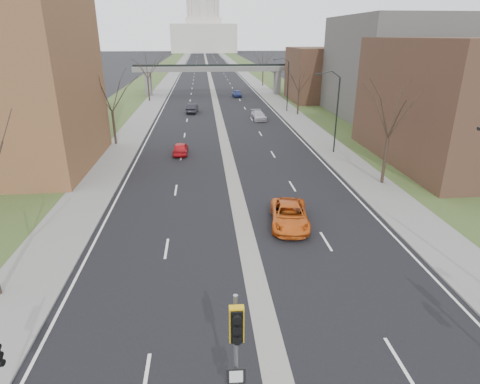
{
  "coord_description": "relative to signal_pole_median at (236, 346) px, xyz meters",
  "views": [
    {
      "loc": [
        -2.49,
        -9.9,
        12.19
      ],
      "look_at": [
        -0.55,
        11.18,
        3.9
      ],
      "focal_mm": 30.0,
      "sensor_mm": 36.0,
      "label": 1
    }
  ],
  "objects": [
    {
      "name": "road_surface",
      "position": [
        1.74,
        150.6,
        -3.64
      ],
      "size": [
        20.0,
        600.0,
        0.01
      ],
      "primitive_type": "cube",
      "color": "black",
      "rests_on": "ground"
    },
    {
      "name": "median_strip",
      "position": [
        1.74,
        150.6,
        -3.65
      ],
      "size": [
        1.2,
        600.0,
        0.02
      ],
      "primitive_type": "cube",
      "color": "gray",
      "rests_on": "ground"
    },
    {
      "name": "sidewalk_right",
      "position": [
        13.74,
        150.6,
        -3.59
      ],
      "size": [
        4.0,
        600.0,
        0.12
      ],
      "primitive_type": "cube",
      "color": "gray",
      "rests_on": "ground"
    },
    {
      "name": "sidewalk_left",
      "position": [
        -10.26,
        150.6,
        -3.59
      ],
      "size": [
        4.0,
        600.0,
        0.12
      ],
      "primitive_type": "cube",
      "color": "gray",
      "rests_on": "ground"
    },
    {
      "name": "grass_verge_right",
      "position": [
        19.74,
        150.6,
        -3.6
      ],
      "size": [
        8.0,
        600.0,
        0.1
      ],
      "primitive_type": "cube",
      "color": "#344921",
      "rests_on": "ground"
    },
    {
      "name": "grass_verge_left",
      "position": [
        -16.26,
        150.6,
        -3.6
      ],
      "size": [
        8.0,
        600.0,
        0.1
      ],
      "primitive_type": "cube",
      "color": "#344921",
      "rests_on": "ground"
    },
    {
      "name": "commercial_block_near",
      "position": [
        25.74,
        28.6,
        2.35
      ],
      "size": [
        16.0,
        20.0,
        12.0
      ],
      "primitive_type": "cube",
      "color": "#503525",
      "rests_on": "ground"
    },
    {
      "name": "commercial_block_mid",
      "position": [
        29.74,
        52.6,
        3.85
      ],
      "size": [
        18.0,
        22.0,
        15.0
      ],
      "primitive_type": "cube",
      "color": "#5F5C57",
      "rests_on": "ground"
    },
    {
      "name": "commercial_block_far",
      "position": [
        23.74,
        70.6,
        1.35
      ],
      "size": [
        14.0,
        14.0,
        10.0
      ],
      "primitive_type": "cube",
      "color": "#503525",
      "rests_on": "ground"
    },
    {
      "name": "pedestrian_bridge",
      "position": [
        1.74,
        80.6,
        1.2
      ],
      "size": [
        34.0,
        3.0,
        6.45
      ],
      "color": "slate",
      "rests_on": "ground"
    },
    {
      "name": "capitol",
      "position": [
        1.74,
        320.6,
        14.95
      ],
      "size": [
        48.0,
        42.0,
        55.75
      ],
      "color": "beige",
      "rests_on": "ground"
    },
    {
      "name": "streetlight_mid",
      "position": [
        12.73,
        32.6,
        3.31
      ],
      "size": [
        2.61,
        0.2,
        8.7
      ],
      "color": "black",
      "rests_on": "sidewalk_right"
    },
    {
      "name": "streetlight_far",
      "position": [
        12.73,
        58.6,
        3.31
      ],
      "size": [
        2.61,
        0.2,
        8.7
      ],
      "color": "black",
      "rests_on": "sidewalk_right"
    },
    {
      "name": "tree_left_b",
      "position": [
        -11.26,
        38.6,
        2.58
      ],
      "size": [
        6.75,
        6.75,
        8.81
      ],
      "color": "#382B21",
      "rests_on": "sidewalk_left"
    },
    {
      "name": "tree_left_c",
      "position": [
        -11.26,
        72.6,
        3.39
      ],
      "size": [
        7.65,
        7.65,
        9.99
      ],
      "color": "#382B21",
      "rests_on": "sidewalk_left"
    },
    {
      "name": "tree_right_a",
      "position": [
        14.74,
        22.6,
        2.99
      ],
      "size": [
        7.2,
        7.2,
        9.4
      ],
      "color": "#382B21",
      "rests_on": "sidewalk_right"
    },
    {
      "name": "tree_right_b",
      "position": [
        14.74,
        55.6,
        2.17
      ],
      "size": [
        6.3,
        6.3,
        8.22
      ],
      "color": "#382B21",
      "rests_on": "sidewalk_right"
    },
    {
      "name": "tree_right_c",
      "position": [
        14.74,
        95.6,
        3.39
      ],
      "size": [
        7.65,
        7.65,
        9.99
      ],
      "color": "#382B21",
      "rests_on": "sidewalk_right"
    },
    {
      "name": "signal_pole_median",
      "position": [
        0.0,
        0.0,
        0.0
      ],
      "size": [
        0.6,
        0.85,
        5.24
      ],
      "rotation": [
        0.0,
        0.0,
        -0.03
      ],
      "color": "gray",
      "rests_on": "ground"
    },
    {
      "name": "car_left_near",
      "position": [
        -3.34,
        33.7,
        -2.98
      ],
      "size": [
        1.65,
        3.96,
        1.34
      ],
      "primitive_type": "imported",
      "rotation": [
        0.0,
        0.0,
        3.12
      ],
      "color": "red",
      "rests_on": "ground"
    },
    {
      "name": "car_left_far",
      "position": [
        -2.53,
        59.18,
        -2.9
      ],
      "size": [
        2.05,
        4.68,
        1.49
      ],
      "primitive_type": "imported",
      "rotation": [
        0.0,
        0.0,
        3.04
      ],
      "color": "black",
      "rests_on": "ground"
    },
    {
      "name": "car_right_near",
      "position": [
        4.91,
        15.18,
        -2.91
      ],
      "size": [
        3.18,
        5.63,
        1.49
      ],
      "primitive_type": "imported",
      "rotation": [
        0.0,
        0.0,
        -0.14
      ],
      "color": "#D05916",
      "rests_on": "ground"
    },
    {
      "name": "car_right_mid",
      "position": [
        7.73,
        52.0,
        -2.97
      ],
      "size": [
        2.23,
        4.79,
        1.35
      ],
      "primitive_type": "imported",
      "rotation": [
        0.0,
        0.0,
        0.07
      ],
      "color": "#A9A8AF",
      "rests_on": "ground"
    },
    {
      "name": "car_right_far",
      "position": [
        6.51,
        77.04,
        -2.94
      ],
      "size": [
        1.91,
        4.27,
        1.43
      ],
      "primitive_type": "imported",
      "rotation": [
        0.0,
        0.0,
        0.06
      ],
      "color": "navy",
      "rests_on": "ground"
    }
  ]
}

